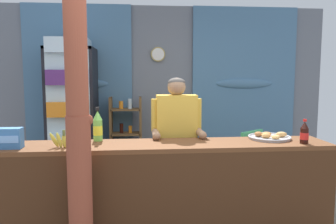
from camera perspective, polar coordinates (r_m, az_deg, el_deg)
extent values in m
plane|color=slate|center=(3.96, 0.33, -16.78)|extent=(7.00, 7.00, 0.00)
cube|color=slate|center=(5.30, -1.40, 3.70)|extent=(5.27, 0.12, 2.62)
cube|color=teal|center=(5.27, -15.13, 5.88)|extent=(1.62, 0.04, 2.17)
ellipsoid|color=teal|center=(5.25, -15.13, 4.69)|extent=(0.89, 0.10, 0.16)
cube|color=teal|center=(5.46, 12.96, 5.95)|extent=(1.67, 0.04, 2.17)
ellipsoid|color=teal|center=(5.45, 13.00, 4.80)|extent=(0.92, 0.10, 0.16)
cylinder|color=tan|center=(5.22, -1.74, 9.90)|extent=(0.22, 0.03, 0.22)
cylinder|color=white|center=(5.21, -1.73, 9.91)|extent=(0.19, 0.01, 0.19)
cube|color=beige|center=(5.37, 8.87, 8.44)|extent=(0.24, 0.02, 0.18)
cube|color=brown|center=(3.08, -0.58, -5.76)|extent=(3.08, 0.50, 0.04)
cube|color=#432715|center=(3.00, -0.21, -15.39)|extent=(3.08, 0.04, 0.89)
cube|color=#432715|center=(3.65, 24.20, -11.96)|extent=(0.08, 0.45, 0.89)
cylinder|color=brown|center=(2.78, -14.87, -13.44)|extent=(0.19, 0.19, 1.25)
cylinder|color=brown|center=(2.64, -15.67, 12.96)|extent=(0.17, 0.17, 1.25)
ellipsoid|color=brown|center=(2.63, -13.41, -1.33)|extent=(0.06, 0.05, 0.08)
cube|color=black|center=(5.23, -15.37, -0.31)|extent=(0.65, 0.04, 1.94)
cube|color=black|center=(4.99, -19.43, -0.75)|extent=(0.04, 0.65, 1.94)
cube|color=black|center=(4.88, -12.46, -0.69)|extent=(0.04, 0.65, 1.94)
cube|color=black|center=(4.91, -16.33, 10.34)|extent=(0.65, 0.65, 0.04)
cube|color=black|center=(5.12, -15.66, -11.09)|extent=(0.65, 0.65, 0.08)
cube|color=silver|center=(4.62, -16.72, -0.58)|extent=(0.59, 0.02, 1.78)
cylinder|color=#B7B7BC|center=(4.55, -13.50, -1.23)|extent=(0.02, 0.02, 0.40)
cube|color=silver|center=(4.99, -15.84, -5.25)|extent=(0.57, 0.57, 0.02)
cube|color=silver|center=(4.84, -16.17, -4.29)|extent=(0.53, 0.53, 0.20)
cube|color=silver|center=(4.93, -15.99, -0.43)|extent=(0.57, 0.57, 0.02)
cube|color=orange|center=(4.78, -16.33, 0.69)|extent=(0.53, 0.53, 0.20)
cube|color=silver|center=(4.89, -16.15, 4.48)|extent=(0.57, 0.57, 0.02)
cube|color=#56286B|center=(4.76, -16.49, 5.74)|extent=(0.53, 0.53, 0.20)
cube|color=silver|center=(4.90, -16.30, 9.41)|extent=(0.57, 0.57, 0.02)
cube|color=silver|center=(4.78, -16.65, 10.81)|extent=(0.53, 0.53, 0.20)
cube|color=brown|center=(5.07, -9.73, -4.43)|extent=(0.04, 0.28, 1.23)
cube|color=brown|center=(5.05, -4.74, -4.39)|extent=(0.04, 0.28, 1.23)
cube|color=brown|center=(4.99, -7.31, 0.44)|extent=(0.44, 0.28, 0.02)
cylinder|color=orange|center=(4.99, -8.08, 1.22)|extent=(0.06, 0.06, 0.11)
cylinder|color=silver|center=(4.98, -6.56, 1.44)|extent=(0.06, 0.06, 0.15)
cube|color=brown|center=(5.04, -7.25, -3.73)|extent=(0.44, 0.28, 0.02)
cylinder|color=black|center=(5.03, -8.02, -2.78)|extent=(0.06, 0.06, 0.15)
cylinder|color=orange|center=(5.03, -6.51, -2.98)|extent=(0.05, 0.05, 0.11)
cube|color=brown|center=(5.12, -7.19, -7.80)|extent=(0.44, 0.28, 0.02)
cylinder|color=black|center=(5.10, -7.95, -6.81)|extent=(0.07, 0.07, 0.16)
cylinder|color=#56286B|center=(5.10, -6.46, -6.81)|extent=(0.07, 0.07, 0.16)
cube|color=#4CC675|center=(4.49, 11.99, -8.15)|extent=(0.61, 0.61, 0.04)
cube|color=#4CC675|center=(4.33, 14.19, -5.77)|extent=(0.36, 0.28, 0.40)
cylinder|color=#4CC675|center=(4.81, 11.46, -9.89)|extent=(0.04, 0.04, 0.44)
cylinder|color=#4CC675|center=(4.52, 8.50, -10.88)|extent=(0.04, 0.04, 0.44)
cylinder|color=#4CC675|center=(4.60, 15.30, -10.75)|extent=(0.04, 0.04, 0.44)
cylinder|color=#4CC675|center=(4.30, 12.45, -11.88)|extent=(0.04, 0.04, 0.44)
cube|color=#4CC675|center=(4.63, 13.52, -6.25)|extent=(0.27, 0.34, 0.03)
cube|color=#4CC675|center=(4.31, 10.43, -7.10)|extent=(0.27, 0.34, 0.03)
cylinder|color=#28282D|center=(3.65, 0.00, -12.25)|extent=(0.11, 0.11, 0.78)
cylinder|color=#28282D|center=(3.67, 2.86, -12.16)|extent=(0.11, 0.11, 0.78)
cube|color=gold|center=(3.50, 1.47, -1.68)|extent=(0.42, 0.20, 0.57)
sphere|color=#997051|center=(3.47, 1.48, 4.36)|extent=(0.19, 0.19, 0.19)
ellipsoid|color=#4C4742|center=(3.48, 1.47, 5.07)|extent=(0.18, 0.18, 0.10)
cylinder|color=gold|center=(3.47, -2.26, -0.54)|extent=(0.08, 0.08, 0.34)
cylinder|color=#997051|center=(3.35, -2.11, -3.75)|extent=(0.07, 0.26, 0.07)
sphere|color=#997051|center=(3.22, -1.99, -4.15)|extent=(0.08, 0.08, 0.08)
cylinder|color=gold|center=(3.52, 5.14, -0.46)|extent=(0.08, 0.08, 0.34)
cylinder|color=#997051|center=(3.40, 5.57, -3.61)|extent=(0.07, 0.26, 0.07)
sphere|color=#997051|center=(3.28, 5.99, -4.00)|extent=(0.08, 0.08, 0.08)
cylinder|color=#75C64C|center=(3.25, -11.98, -3.11)|extent=(0.09, 0.09, 0.20)
cone|color=#75C64C|center=(3.23, -12.04, -0.55)|extent=(0.09, 0.09, 0.09)
cylinder|color=black|center=(3.22, -12.06, 0.54)|extent=(0.04, 0.04, 0.03)
cylinder|color=yellow|center=(3.25, -11.98, -3.11)|extent=(0.09, 0.09, 0.09)
cylinder|color=black|center=(3.30, 22.40, -3.83)|extent=(0.07, 0.07, 0.14)
cone|color=black|center=(3.29, 22.48, -2.08)|extent=(0.07, 0.07, 0.06)
cylinder|color=red|center=(3.28, 22.51, -1.33)|extent=(0.03, 0.03, 0.02)
cylinder|color=red|center=(3.30, 22.40, -3.83)|extent=(0.08, 0.08, 0.06)
cube|color=#3D75B7|center=(3.16, -25.75, -4.09)|extent=(0.22, 0.11, 0.18)
cube|color=#7CB5F7|center=(3.11, -26.12, -4.28)|extent=(0.20, 0.00, 0.06)
cylinder|color=#BCBCC1|center=(3.44, 17.04, -4.31)|extent=(0.40, 0.40, 0.02)
torus|color=#BCBCC1|center=(3.43, 17.05, -4.08)|extent=(0.41, 0.41, 0.02)
ellipsoid|color=tan|center=(3.48, 18.93, -3.67)|extent=(0.11, 0.08, 0.05)
ellipsoid|color=#B2753D|center=(3.52, 16.64, -3.59)|extent=(0.09, 0.08, 0.04)
ellipsoid|color=#A36638|center=(3.44, 15.30, -3.69)|extent=(0.08, 0.08, 0.05)
ellipsoid|color=#C68947|center=(3.39, 16.51, -3.90)|extent=(0.09, 0.08, 0.05)
ellipsoid|color=tan|center=(3.35, 18.03, -4.10)|extent=(0.08, 0.09, 0.04)
ellipsoid|color=#DBCC42|center=(3.06, -19.00, -4.58)|extent=(0.10, 0.04, 0.15)
ellipsoid|color=#DBCC42|center=(3.04, -18.22, -4.65)|extent=(0.07, 0.04, 0.15)
ellipsoid|color=#DBCC42|center=(3.03, -17.40, -4.79)|extent=(0.05, 0.03, 0.13)
ellipsoid|color=#DBCC42|center=(3.02, -16.58, -4.88)|extent=(0.06, 0.03, 0.12)
ellipsoid|color=#DBCC42|center=(3.02, -15.74, -4.83)|extent=(0.09, 0.04, 0.12)
cylinder|color=olive|center=(3.01, -17.48, -3.45)|extent=(0.02, 0.02, 0.05)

